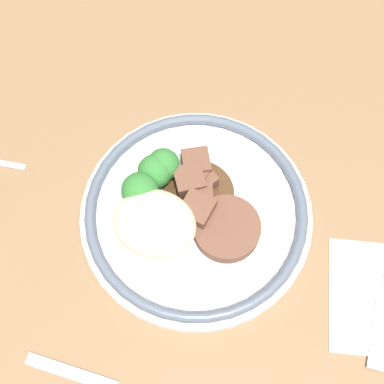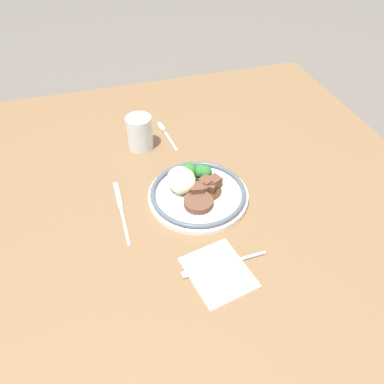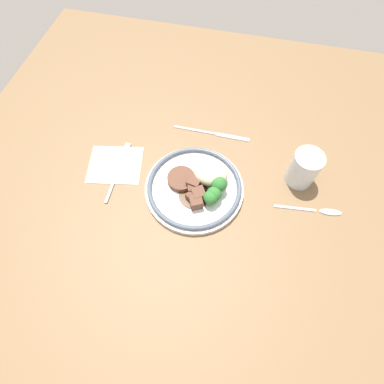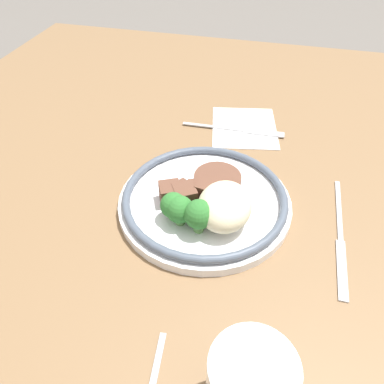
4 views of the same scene
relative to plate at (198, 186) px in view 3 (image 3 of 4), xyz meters
name	(u,v)px [view 3 (image 3 of 4)]	position (x,y,z in m)	size (l,w,h in m)	color
ground_plane	(193,188)	(-0.02, 0.02, -0.06)	(8.00, 8.00, 0.00)	#5B5651
dining_table	(193,184)	(-0.02, 0.02, -0.04)	(1.33, 1.30, 0.04)	brown
napkin	(115,166)	(-0.24, 0.02, -0.02)	(0.16, 0.14, 0.00)	white
plate	(198,186)	(0.00, 0.00, 0.00)	(0.25, 0.25, 0.07)	white
juice_glass	(303,170)	(0.25, 0.09, 0.02)	(0.07, 0.07, 0.10)	orange
fork	(120,165)	(-0.22, 0.02, -0.02)	(0.02, 0.19, 0.00)	#ADADB2
knife	(214,134)	(0.01, 0.19, -0.02)	(0.22, 0.01, 0.00)	#ADADB2
spoon	(322,211)	(0.32, 0.01, -0.02)	(0.17, 0.03, 0.01)	#ADADB2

